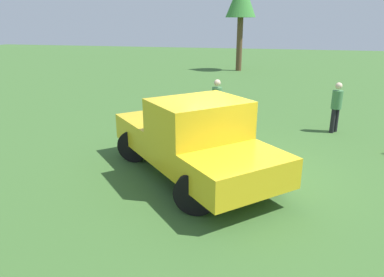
# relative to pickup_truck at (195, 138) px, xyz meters

# --- Properties ---
(ground_plane) EXTENTS (80.00, 80.00, 0.00)m
(ground_plane) POSITION_rel_pickup_truck_xyz_m (-0.82, -0.29, -0.95)
(ground_plane) COLOR #3D662D
(pickup_truck) EXTENTS (4.67, 4.72, 1.83)m
(pickup_truck) POSITION_rel_pickup_truck_xyz_m (0.00, 0.00, 0.00)
(pickup_truck) COLOR black
(pickup_truck) RESTS_ON ground_plane
(person_bystander) EXTENTS (0.45, 0.45, 1.60)m
(person_bystander) POSITION_rel_pickup_truck_xyz_m (-3.51, -4.47, -0.06)
(person_bystander) COLOR black
(person_bystander) RESTS_ON ground_plane
(person_visitor) EXTENTS (0.44, 0.44, 1.64)m
(person_visitor) POSITION_rel_pickup_truck_xyz_m (0.21, -3.92, -0.03)
(person_visitor) COLOR #7A6B51
(person_visitor) RESTS_ON ground_plane
(tree_side) EXTENTS (2.08, 2.08, 6.22)m
(tree_side) POSITION_rel_pickup_truck_xyz_m (1.26, -18.67, 3.82)
(tree_side) COLOR brown
(tree_side) RESTS_ON ground_plane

